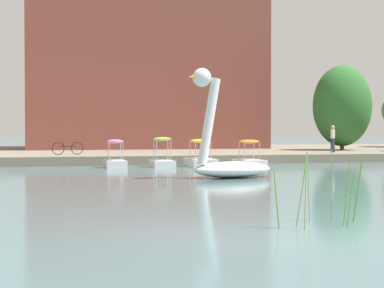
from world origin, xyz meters
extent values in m
plane|color=slate|center=(0.00, 0.00, 0.00)|extent=(510.73, 510.73, 0.00)
cube|color=slate|center=(0.00, 33.19, 0.25)|extent=(122.99, 25.61, 0.50)
ellipsoid|color=white|center=(3.57, 11.74, 0.31)|extent=(3.60, 2.52, 0.63)
cylinder|color=white|center=(2.55, 11.52, 2.18)|extent=(1.02, 0.56, 3.38)
sphere|color=white|center=(2.25, 11.45, 3.87)|extent=(0.86, 0.86, 0.72)
cone|color=yellow|center=(1.97, 11.39, 3.87)|extent=(0.62, 0.51, 0.40)
cube|color=white|center=(-0.41, 18.81, 0.18)|extent=(1.06, 1.80, 0.37)
ellipsoid|color=pink|center=(-0.41, 18.81, 1.32)|extent=(0.85, 1.14, 0.20)
cylinder|color=#B7B7BF|center=(-0.75, 19.25, 0.85)|extent=(0.04, 0.04, 0.95)
cylinder|color=#B7B7BF|center=(-0.10, 19.27, 0.85)|extent=(0.04, 0.04, 0.95)
cylinder|color=#B7B7BF|center=(-0.72, 18.36, 0.85)|extent=(0.04, 0.04, 0.95)
cylinder|color=#B7B7BF|center=(-0.07, 18.38, 0.85)|extent=(0.04, 0.04, 0.95)
cube|color=white|center=(1.97, 18.73, 0.17)|extent=(1.12, 1.77, 0.34)
ellipsoid|color=#8CCC38|center=(1.97, 18.73, 1.44)|extent=(0.93, 0.98, 0.20)
cylinder|color=#B7B7BF|center=(1.60, 19.10, 0.89)|extent=(0.04, 0.04, 1.10)
cylinder|color=#B7B7BF|center=(2.33, 19.12, 0.89)|extent=(0.04, 0.04, 1.10)
cylinder|color=#B7B7BF|center=(1.61, 18.33, 0.89)|extent=(0.04, 0.04, 1.10)
cylinder|color=#B7B7BF|center=(2.34, 18.35, 0.89)|extent=(0.04, 0.04, 1.10)
cube|color=white|center=(4.01, 18.83, 0.21)|extent=(1.32, 2.40, 0.41)
ellipsoid|color=yellow|center=(4.01, 18.83, 1.33)|extent=(1.06, 1.51, 0.20)
cylinder|color=#B7B7BF|center=(3.58, 19.42, 0.87)|extent=(0.04, 0.04, 0.92)
cylinder|color=#B7B7BF|center=(4.41, 19.43, 0.87)|extent=(0.04, 0.04, 0.92)
cylinder|color=#B7B7BF|center=(3.60, 18.23, 0.87)|extent=(0.04, 0.04, 0.92)
cylinder|color=#B7B7BF|center=(4.43, 18.24, 0.87)|extent=(0.04, 0.04, 0.92)
cube|color=white|center=(6.63, 18.67, 0.17)|extent=(1.41, 2.06, 0.33)
ellipsoid|color=orange|center=(6.63, 18.67, 1.29)|extent=(1.15, 1.00, 0.20)
cylinder|color=#B7B7BF|center=(6.17, 18.98, 0.81)|extent=(0.04, 0.04, 0.96)
cylinder|color=#B7B7BF|center=(7.02, 19.07, 0.81)|extent=(0.04, 0.04, 0.96)
cylinder|color=#B7B7BF|center=(6.24, 18.27, 0.81)|extent=(0.04, 0.04, 0.96)
cylinder|color=#B7B7BF|center=(7.09, 18.35, 0.81)|extent=(0.04, 0.04, 0.96)
cylinder|color=brown|center=(16.99, 27.89, 1.88)|extent=(0.30, 0.30, 2.75)
ellipsoid|color=#2D662D|center=(16.99, 27.89, 3.75)|extent=(6.18, 6.03, 5.95)
cube|color=#23283D|center=(14.01, 23.59, 0.95)|extent=(0.23, 0.20, 0.90)
cube|color=beige|center=(14.01, 23.59, 1.70)|extent=(0.25, 0.22, 0.60)
sphere|color=tan|center=(14.01, 23.59, 2.12)|extent=(0.25, 0.25, 0.25)
torus|color=black|center=(-2.21, 23.36, 0.86)|extent=(0.71, 0.23, 0.72)
torus|color=black|center=(-3.27, 23.07, 0.86)|extent=(0.71, 0.23, 0.72)
cube|color=black|center=(-2.74, 23.21, 0.98)|extent=(0.97, 0.30, 0.04)
cylinder|color=black|center=(-2.95, 23.16, 1.08)|extent=(0.03, 0.03, 0.31)
cube|color=brown|center=(3.52, 37.58, 7.45)|extent=(19.22, 11.92, 13.91)
cylinder|color=#669942|center=(2.70, 0.75, 0.68)|extent=(0.16, 0.16, 1.35)
cylinder|color=#669942|center=(2.35, 1.16, 0.71)|extent=(0.05, 0.07, 1.43)
cylinder|color=#669942|center=(0.97, 0.61, 0.52)|extent=(0.10, 0.10, 1.03)
cylinder|color=#669942|center=(2.34, 0.54, 0.60)|extent=(0.13, 0.04, 1.20)
cylinder|color=#669942|center=(1.89, 1.22, 0.68)|extent=(0.05, 0.19, 1.35)
cylinder|color=#669942|center=(1.40, 0.30, 0.70)|extent=(0.15, 0.21, 1.38)
cylinder|color=#669942|center=(2.25, 0.24, 0.46)|extent=(0.10, 0.10, 0.92)
cylinder|color=#669942|center=(1.36, 0.42, 0.57)|extent=(0.12, 0.18, 1.13)
camera|label=1|loc=(-2.79, -8.80, 1.74)|focal=51.10mm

